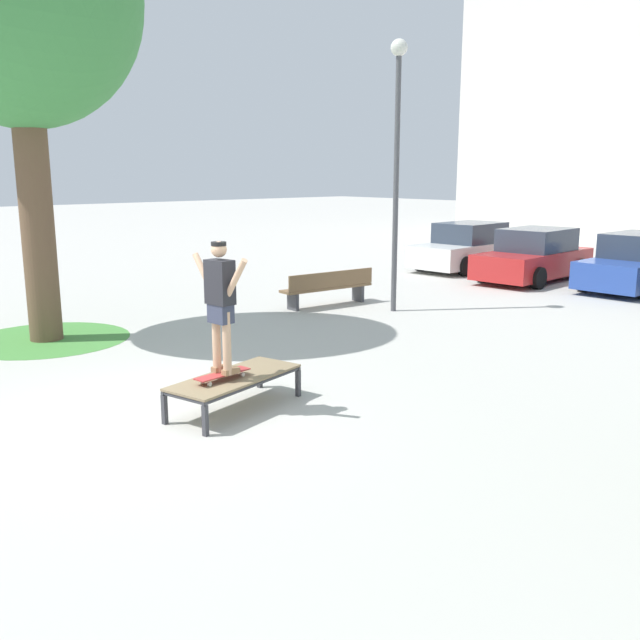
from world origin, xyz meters
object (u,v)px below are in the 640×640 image
at_px(skateboard, 223,374).
at_px(park_bench, 328,287).
at_px(tree_near_left, 19,1).
at_px(car_red, 534,257).
at_px(car_blue, 639,264).
at_px(skate_box, 235,379).
at_px(skater, 220,298).
at_px(light_post, 397,137).
at_px(car_white, 468,248).

distance_m(skateboard, park_bench, 7.62).
xyz_separation_m(tree_near_left, car_red, (2.07, 13.34, -5.25)).
height_order(car_red, car_blue, same).
bearing_deg(park_bench, tree_near_left, -99.47).
relative_size(skate_box, car_blue, 0.48).
bearing_deg(skateboard, skater, 96.96).
distance_m(tree_near_left, light_post, 7.65).
distance_m(skate_box, skater, 1.14).
bearing_deg(car_white, park_bench, -77.37).
relative_size(skateboard, car_white, 0.19).
height_order(skate_box, car_white, car_white).
bearing_deg(skate_box, light_post, 115.83).
distance_m(skater, car_blue, 13.89).
height_order(skateboard, car_white, car_white).
height_order(skateboard, car_blue, car_blue).
bearing_deg(light_post, skater, -64.54).
bearing_deg(park_bench, car_red, 81.77).
distance_m(tree_near_left, car_blue, 15.72).
bearing_deg(car_white, tree_near_left, -87.21).
xyz_separation_m(tree_near_left, car_blue, (4.81, 14.01, -5.25)).
height_order(tree_near_left, park_bench, tree_near_left).
height_order(car_red, light_post, light_post).
bearing_deg(park_bench, skater, -52.48).
height_order(tree_near_left, car_blue, tree_near_left).
height_order(skate_box, skater, skater).
bearing_deg(skateboard, car_red, 105.33).
xyz_separation_m(skate_box, car_blue, (-0.81, 13.62, 0.28)).
distance_m(skate_box, light_post, 8.02).
bearing_deg(car_white, car_blue, 1.59).
relative_size(tree_near_left, car_red, 1.91).
height_order(skater, car_blue, skater).
xyz_separation_m(car_white, car_blue, (5.49, 0.15, 0.00)).
xyz_separation_m(skateboard, tree_near_left, (-5.67, -0.17, 5.40)).
distance_m(skateboard, skater, 0.99).
xyz_separation_m(skater, car_white, (-6.35, 13.69, -0.84)).
distance_m(skate_box, park_bench, 7.41).
height_order(skate_box, car_red, car_red).
distance_m(skater, park_bench, 7.69).
bearing_deg(skater, park_bench, 127.52).
distance_m(skate_box, car_blue, 13.64).
relative_size(tree_near_left, park_bench, 3.38).
bearing_deg(light_post, tree_near_left, -109.57).
relative_size(skateboard, tree_near_left, 0.10).
height_order(car_blue, park_bench, car_blue).
bearing_deg(light_post, car_white, 114.34).
height_order(skateboard, light_post, light_post).
distance_m(skater, tree_near_left, 7.19).
height_order(car_white, car_red, same).
distance_m(skate_box, car_white, 14.87).
distance_m(tree_near_left, car_red, 14.48).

